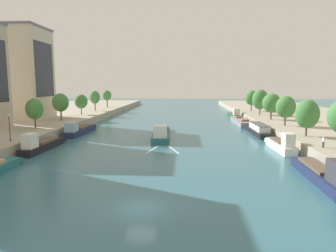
{
  "coord_description": "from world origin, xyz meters",
  "views": [
    {
      "loc": [
        3.93,
        -24.85,
        10.75
      ],
      "look_at": [
        0.0,
        39.45,
        1.72
      ],
      "focal_mm": 32.05,
      "sensor_mm": 36.0,
      "label": 1
    }
  ],
  "objects": [
    {
      "name": "barge_midriver",
      "position": [
        -1.09,
        35.19,
        0.9
      ],
      "size": [
        4.06,
        18.02,
        3.13
      ],
      "color": "#23666B",
      "rests_on": "ground"
    },
    {
      "name": "ground_plane",
      "position": [
        0.0,
        0.0,
        0.0
      ],
      "size": [
        400.0,
        400.0,
        0.0
      ],
      "primitive_type": "plane",
      "color": "#336675"
    },
    {
      "name": "tree_right_nearest",
      "position": [
        25.27,
        40.79,
        5.86
      ],
      "size": [
        4.13,
        4.13,
        6.38
      ],
      "color": "brown",
      "rests_on": "quay_right"
    },
    {
      "name": "moored_boat_right_upstream",
      "position": [
        19.01,
        8.02,
        1.0
      ],
      "size": [
        2.95,
        14.24,
        3.43
      ],
      "color": "#1E284C",
      "rests_on": "ground"
    },
    {
      "name": "tree_left_far",
      "position": [
        -26.77,
        74.33,
        6.33
      ],
      "size": [
        3.37,
        3.37,
        6.68
      ],
      "color": "brown",
      "rests_on": "quay_left"
    },
    {
      "name": "moored_boat_left_near",
      "position": [
        -19.6,
        21.82,
        0.96
      ],
      "size": [
        2.46,
        12.59,
        3.32
      ],
      "color": "black",
      "rests_on": "ground"
    },
    {
      "name": "moored_boat_right_near",
      "position": [
        18.96,
        57.08,
        0.66
      ],
      "size": [
        3.7,
        16.97,
        2.38
      ],
      "color": "gray",
      "rests_on": "ground"
    },
    {
      "name": "moored_boat_right_end",
      "position": [
        19.35,
        23.89,
        1.01
      ],
      "size": [
        2.3,
        10.71,
        3.37
      ],
      "color": "silver",
      "rests_on": "ground"
    },
    {
      "name": "moored_boat_right_midway",
      "position": [
        19.54,
        73.63,
        0.92
      ],
      "size": [
        2.8,
        13.34,
        3.21
      ],
      "color": "#235633",
      "rests_on": "ground"
    },
    {
      "name": "tree_left_by_lamp",
      "position": [
        -27.06,
        47.3,
        6.24
      ],
      "size": [
        3.93,
        3.93,
        6.68
      ],
      "color": "brown",
      "rests_on": "quay_left"
    },
    {
      "name": "tree_left_midway",
      "position": [
        -26.9,
        61.34,
        5.71
      ],
      "size": [
        3.73,
        3.73,
        5.96
      ],
      "color": "brown",
      "rests_on": "quay_left"
    },
    {
      "name": "quay_right",
      "position": [
        39.47,
        55.0,
        0.92
      ],
      "size": [
        36.0,
        170.0,
        1.85
      ],
      "primitive_type": "cube",
      "color": "#A89E89",
      "rests_on": "ground"
    },
    {
      "name": "tree_left_nearest",
      "position": [
        -26.69,
        33.71,
        5.76
      ],
      "size": [
        3.41,
        3.41,
        6.05
      ],
      "color": "brown",
      "rests_on": "quay_left"
    },
    {
      "name": "wake_behind_barge",
      "position": [
        0.14,
        23.34,
        0.01
      ],
      "size": [
        5.59,
        6.02,
        0.03
      ],
      "color": "#A5D1DB",
      "rests_on": "ground"
    },
    {
      "name": "quay_left",
      "position": [
        -39.47,
        55.0,
        0.92
      ],
      "size": [
        36.0,
        170.0,
        1.85
      ],
      "primitive_type": "cube",
      "color": "#A89E89",
      "rests_on": "ground"
    },
    {
      "name": "tree_right_by_lamp",
      "position": [
        25.42,
        75.74,
        6.27
      ],
      "size": [
        4.17,
        4.17,
        6.87
      ],
      "color": "brown",
      "rests_on": "quay_right"
    },
    {
      "name": "tree_right_second",
      "position": [
        24.55,
        27.33,
        5.69
      ],
      "size": [
        3.94,
        3.94,
        6.31
      ],
      "color": "brown",
      "rests_on": "quay_right"
    },
    {
      "name": "building_left_tall",
      "position": [
        -39.06,
        50.67,
        13.51
      ],
      "size": [
        13.94,
        12.59,
        23.3
      ],
      "color": "beige",
      "rests_on": "quay_left"
    },
    {
      "name": "person_on_quay",
      "position": [
        23.35,
        17.99,
        2.78
      ],
      "size": [
        0.32,
        0.49,
        1.62
      ],
      "color": "#2D2D38",
      "rests_on": "quay_right"
    },
    {
      "name": "tree_left_end_of_row",
      "position": [
        -26.64,
        89.35,
        6.42
      ],
      "size": [
        3.36,
        3.36,
        6.55
      ],
      "color": "brown",
      "rests_on": "quay_left"
    },
    {
      "name": "moored_boat_left_second",
      "position": [
        -19.3,
        38.22,
        0.91
      ],
      "size": [
        2.93,
        14.11,
        3.03
      ],
      "color": "#1E284C",
      "rests_on": "ground"
    },
    {
      "name": "tree_right_end_of_row",
      "position": [
        25.46,
        52.31,
        5.99
      ],
      "size": [
        4.51,
        4.51,
        6.58
      ],
      "color": "brown",
      "rests_on": "quay_right"
    },
    {
      "name": "tree_right_third",
      "position": [
        25.37,
        63.72,
        6.33
      ],
      "size": [
        4.56,
        4.56,
        7.38
      ],
      "color": "brown",
      "rests_on": "quay_right"
    },
    {
      "name": "lamppost_left_bank",
      "position": [
        -23.63,
        19.83,
        4.16
      ],
      "size": [
        0.28,
        0.28,
        4.19
      ],
      "color": "black",
      "rests_on": "quay_left"
    },
    {
      "name": "moored_boat_right_second",
      "position": [
        19.56,
        40.18,
        0.98
      ],
      "size": [
        3.11,
        14.77,
        2.34
      ],
      "color": "black",
      "rests_on": "ground"
    }
  ]
}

